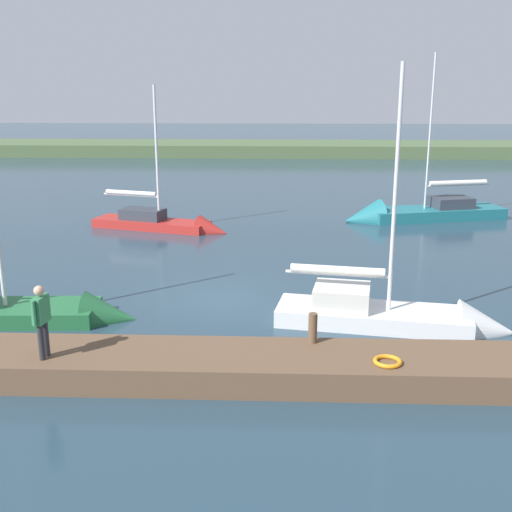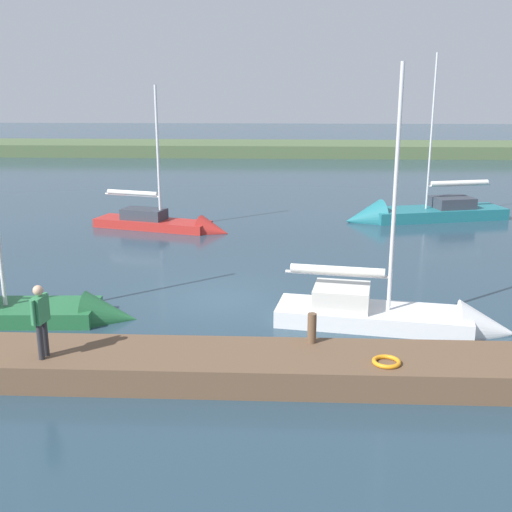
{
  "view_description": "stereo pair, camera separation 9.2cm",
  "coord_description": "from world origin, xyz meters",
  "px_view_note": "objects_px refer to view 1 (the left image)",
  "views": [
    {
      "loc": [
        -1.93,
        19.47,
        6.82
      ],
      "look_at": [
        -1.17,
        0.68,
        1.68
      ],
      "focal_mm": 43.75,
      "sensor_mm": 36.0,
      "label": 1
    },
    {
      "loc": [
        -2.02,
        19.47,
        6.82
      ],
      "look_at": [
        -1.17,
        0.68,
        1.68
      ],
      "focal_mm": 43.75,
      "sensor_mm": 36.0,
      "label": 2
    }
  ],
  "objects_px": {
    "sailboat_outer_mooring": "(167,227)",
    "sailboat_inner_slip": "(412,216)",
    "sailboat_near_dock": "(24,316)",
    "person_on_dock": "(41,316)",
    "sailboat_far_right": "(403,321)",
    "life_ring_buoy": "(388,361)",
    "mooring_post_near": "(313,328)"
  },
  "relations": [
    {
      "from": "sailboat_far_right",
      "to": "sailboat_outer_mooring",
      "type": "bearing_deg",
      "value": 135.73
    },
    {
      "from": "life_ring_buoy",
      "to": "sailboat_far_right",
      "type": "distance_m",
      "value": 4.2
    },
    {
      "from": "sailboat_outer_mooring",
      "to": "sailboat_far_right",
      "type": "xyz_separation_m",
      "value": [
        -9.18,
        12.47,
        0.02
      ]
    },
    {
      "from": "sailboat_outer_mooring",
      "to": "mooring_post_near",
      "type": "bearing_deg",
      "value": -51.27
    },
    {
      "from": "sailboat_far_right",
      "to": "sailboat_inner_slip",
      "type": "height_order",
      "value": "sailboat_inner_slip"
    },
    {
      "from": "person_on_dock",
      "to": "sailboat_near_dock",
      "type": "bearing_deg",
      "value": 127.59
    },
    {
      "from": "life_ring_buoy",
      "to": "sailboat_near_dock",
      "type": "xyz_separation_m",
      "value": [
        10.19,
        -4.08,
        -0.61
      ]
    },
    {
      "from": "sailboat_far_right",
      "to": "sailboat_inner_slip",
      "type": "relative_size",
      "value": 0.88
    },
    {
      "from": "mooring_post_near",
      "to": "sailboat_inner_slip",
      "type": "relative_size",
      "value": 0.08
    },
    {
      "from": "sailboat_outer_mooring",
      "to": "sailboat_inner_slip",
      "type": "height_order",
      "value": "sailboat_inner_slip"
    },
    {
      "from": "sailboat_inner_slip",
      "to": "person_on_dock",
      "type": "xyz_separation_m",
      "value": [
        12.42,
        19.3,
        1.53
      ]
    },
    {
      "from": "mooring_post_near",
      "to": "life_ring_buoy",
      "type": "relative_size",
      "value": 1.15
    },
    {
      "from": "sailboat_near_dock",
      "to": "life_ring_buoy",
      "type": "bearing_deg",
      "value": -24.76
    },
    {
      "from": "sailboat_near_dock",
      "to": "sailboat_far_right",
      "type": "relative_size",
      "value": 0.96
    },
    {
      "from": "life_ring_buoy",
      "to": "sailboat_inner_slip",
      "type": "height_order",
      "value": "sailboat_inner_slip"
    },
    {
      "from": "sailboat_near_dock",
      "to": "sailboat_far_right",
      "type": "xyz_separation_m",
      "value": [
        -11.33,
        0.08,
        0.05
      ]
    },
    {
      "from": "sailboat_far_right",
      "to": "life_ring_buoy",
      "type": "bearing_deg",
      "value": -96.58
    },
    {
      "from": "person_on_dock",
      "to": "sailboat_inner_slip",
      "type": "bearing_deg",
      "value": 66.19
    },
    {
      "from": "sailboat_inner_slip",
      "to": "mooring_post_near",
      "type": "bearing_deg",
      "value": 57.42
    },
    {
      "from": "mooring_post_near",
      "to": "sailboat_near_dock",
      "type": "height_order",
      "value": "sailboat_near_dock"
    },
    {
      "from": "mooring_post_near",
      "to": "sailboat_near_dock",
      "type": "distance_m",
      "value": 9.06
    },
    {
      "from": "sailboat_outer_mooring",
      "to": "person_on_dock",
      "type": "xyz_separation_m",
      "value": [
        -0.09,
        16.47,
        1.57
      ]
    },
    {
      "from": "sailboat_outer_mooring",
      "to": "sailboat_inner_slip",
      "type": "distance_m",
      "value": 12.82
    },
    {
      "from": "mooring_post_near",
      "to": "sailboat_far_right",
      "type": "xyz_separation_m",
      "value": [
        -2.8,
        -2.85,
        -0.89
      ]
    },
    {
      "from": "life_ring_buoy",
      "to": "person_on_dock",
      "type": "xyz_separation_m",
      "value": [
        7.96,
        0.0,
        0.98
      ]
    },
    {
      "from": "mooring_post_near",
      "to": "sailboat_outer_mooring",
      "type": "xyz_separation_m",
      "value": [
        6.38,
        -15.32,
        -0.91
      ]
    },
    {
      "from": "sailboat_outer_mooring",
      "to": "sailboat_inner_slip",
      "type": "relative_size",
      "value": 0.81
    },
    {
      "from": "life_ring_buoy",
      "to": "sailboat_outer_mooring",
      "type": "distance_m",
      "value": 18.34
    },
    {
      "from": "life_ring_buoy",
      "to": "sailboat_outer_mooring",
      "type": "height_order",
      "value": "sailboat_outer_mooring"
    },
    {
      "from": "sailboat_near_dock",
      "to": "person_on_dock",
      "type": "height_order",
      "value": "sailboat_near_dock"
    },
    {
      "from": "sailboat_near_dock",
      "to": "sailboat_inner_slip",
      "type": "xyz_separation_m",
      "value": [
        -14.65,
        -15.21,
        0.06
      ]
    },
    {
      "from": "life_ring_buoy",
      "to": "sailboat_inner_slip",
      "type": "bearing_deg",
      "value": -103.02
    }
  ]
}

